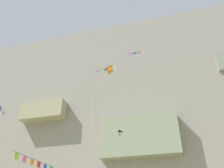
# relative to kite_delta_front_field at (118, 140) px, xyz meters

# --- Properties ---
(cliff_face) EXTENTS (180.00, 25.46, 60.05)m
(cliff_face) POSITION_rel_kite_delta_front_field_xyz_m (1.27, 27.58, 13.82)
(cliff_face) COLOR gray
(cliff_face) RESTS_ON ground
(kite_delta_front_field) EXTENTS (2.06, 6.50, 17.26)m
(kite_delta_front_field) POSITION_rel_kite_delta_front_field_xyz_m (0.00, 0.00, 0.00)
(kite_delta_front_field) COLOR black
(kite_delta_front_field) RESTS_ON ground
(kite_banner_high_right) EXTENTS (3.18, 2.39, 32.88)m
(kite_banner_high_right) POSITION_rel_kite_delta_front_field_xyz_m (3.86, -1.42, 12.50)
(kite_banner_high_right) COLOR black
(kite_banner_high_right) RESTS_ON ground
(kite_diamond_far_right) EXTENTS (2.03, 6.98, 34.05)m
(kite_diamond_far_right) POSITION_rel_kite_delta_front_field_xyz_m (-2.30, 2.85, 15.91)
(kite_diamond_far_right) COLOR orange
(kite_diamond_far_right) RESTS_ON ground
(kite_banner_high_center) EXTENTS (3.58, 6.02, 24.01)m
(kite_banner_high_center) POSITION_rel_kite_delta_front_field_xyz_m (0.31, -9.95, 4.11)
(kite_banner_high_center) COLOR black
(kite_banner_high_center) RESTS_ON ground
(kite_banner_upper_right) EXTENTS (0.73, 6.82, 9.43)m
(kite_banner_upper_right) POSITION_rel_kite_delta_front_field_xyz_m (-4.80, -15.26, -7.25)
(kite_banner_upper_right) COLOR black
(kite_banner_upper_right) RESTS_ON ground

